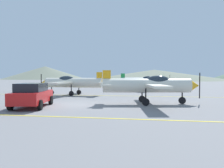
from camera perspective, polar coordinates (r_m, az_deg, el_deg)
The scene contains 9 objects.
ground_plane at distance 16.94m, azimuth -10.57°, elevation -5.13°, with size 400.00×400.00×0.00m, color slate.
apron_line_near at distance 12.43m, azimuth -18.69°, elevation -7.72°, with size 80.00×0.16×0.01m, color yellow.
apron_line_far at distance 24.49m, azimuth -4.09°, elevation -2.93°, with size 80.00×0.16×0.01m, color yellow.
airplane_near at distance 17.04m, azimuth 9.68°, elevation -0.25°, with size 7.43×8.51×2.54m.
airplane_mid at distance 25.24m, azimuth -10.33°, elevation 0.43°, with size 7.38×8.50×2.54m.
airplane_far at distance 33.98m, azimuth 8.24°, elevation 0.81°, with size 7.32×8.45×2.54m.
car_sedan at distance 16.02m, azimuth -19.63°, elevation -2.58°, with size 2.71×4.58×1.62m.
hill_left at distance 183.93m, azimuth -16.65°, elevation 2.75°, with size 64.85×64.85×10.18m, color slate.
hill_centerleft at distance 136.65m, azimuth 10.69°, elevation 2.29°, with size 85.79×85.79×6.24m, color slate.
Camera 1 is at (5.87, -15.76, 2.06)m, focal length 35.97 mm.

